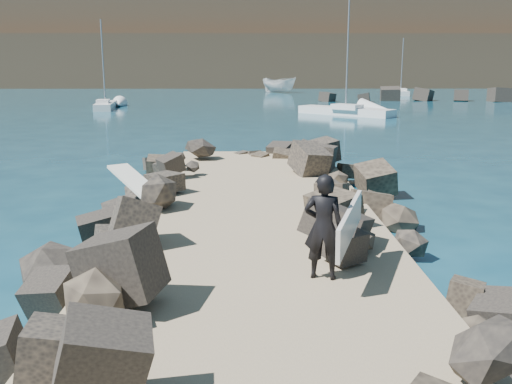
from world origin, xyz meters
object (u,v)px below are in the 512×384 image
surfer_with_board (327,226)px  surfboard_resting (135,185)px  boat_imported (279,85)px  sailboat_d (401,93)px

surfer_with_board → surfboard_resting: bearing=127.7°
surfboard_resting → surfer_with_board: 7.32m
boat_imported → sailboat_d: size_ratio=0.76×
boat_imported → sailboat_d: (16.90, -7.52, -0.83)m
surfboard_resting → surfer_with_board: (4.47, -5.77, 0.49)m
surfboard_resting → boat_imported: 74.53m
boat_imported → surfer_with_board: (-3.10, -79.91, 0.35)m
surfboard_resting → sailboat_d: 70.97m
boat_imported → surfer_with_board: surfer_with_board is taller
surfboard_resting → sailboat_d: bearing=34.9°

